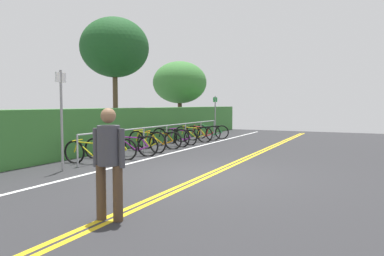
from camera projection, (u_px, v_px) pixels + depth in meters
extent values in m
cube|color=#2B2B2D|center=(209.00, 176.00, 8.50)|extent=(30.42, 13.44, 0.05)
cube|color=gold|center=(212.00, 175.00, 8.46)|extent=(27.38, 0.10, 0.00)
cube|color=gold|center=(206.00, 175.00, 8.53)|extent=(27.38, 0.10, 0.00)
cube|color=white|center=(117.00, 166.00, 9.64)|extent=(27.38, 0.12, 0.00)
cylinder|color=#9EA0A5|center=(77.00, 151.00, 9.56)|extent=(0.05, 0.05, 0.85)
cylinder|color=#9EA0A5|center=(115.00, 145.00, 10.97)|extent=(0.05, 0.05, 0.85)
cylinder|color=#9EA0A5|center=(144.00, 140.00, 12.39)|extent=(0.05, 0.05, 0.85)
cylinder|color=#9EA0A5|center=(167.00, 137.00, 13.81)|extent=(0.05, 0.05, 0.85)
cylinder|color=#9EA0A5|center=(185.00, 134.00, 15.22)|extent=(0.05, 0.05, 0.85)
cylinder|color=#9EA0A5|center=(201.00, 131.00, 16.64)|extent=(0.05, 0.05, 0.85)
cylinder|color=#9EA0A5|center=(214.00, 129.00, 18.05)|extent=(0.05, 0.05, 0.85)
cylinder|color=#9EA0A5|center=(167.00, 126.00, 13.78)|extent=(9.45, 0.04, 0.04)
torus|color=black|center=(74.00, 152.00, 10.20)|extent=(0.15, 0.67, 0.67)
torus|color=black|center=(107.00, 154.00, 9.88)|extent=(0.15, 0.67, 0.67)
cylinder|color=yellow|center=(86.00, 150.00, 10.08)|extent=(0.12, 0.60, 0.46)
cylinder|color=yellow|center=(88.00, 143.00, 10.04)|extent=(0.13, 0.71, 0.07)
cylinder|color=yellow|center=(98.00, 151.00, 9.97)|extent=(0.06, 0.17, 0.41)
cylinder|color=yellow|center=(101.00, 156.00, 9.94)|extent=(0.09, 0.38, 0.17)
cylinder|color=yellow|center=(103.00, 149.00, 9.91)|extent=(0.07, 0.26, 0.29)
cylinder|color=yellow|center=(76.00, 147.00, 10.18)|extent=(0.05, 0.14, 0.31)
cube|color=black|center=(100.00, 143.00, 9.93)|extent=(0.11, 0.21, 0.05)
cylinder|color=yellow|center=(77.00, 140.00, 10.15)|extent=(0.46, 0.09, 0.03)
torus|color=black|center=(95.00, 149.00, 11.06)|extent=(0.19, 0.67, 0.67)
torus|color=black|center=(127.00, 150.00, 10.80)|extent=(0.19, 0.67, 0.67)
cylinder|color=yellow|center=(106.00, 146.00, 10.96)|extent=(0.16, 0.60, 0.46)
cylinder|color=yellow|center=(108.00, 140.00, 10.93)|extent=(0.18, 0.72, 0.07)
cylinder|color=yellow|center=(117.00, 147.00, 10.87)|extent=(0.07, 0.18, 0.41)
cylinder|color=yellow|center=(121.00, 152.00, 10.85)|extent=(0.11, 0.38, 0.17)
cylinder|color=yellow|center=(123.00, 145.00, 10.82)|extent=(0.09, 0.26, 0.28)
cylinder|color=yellow|center=(96.00, 144.00, 11.04)|extent=(0.06, 0.14, 0.30)
cube|color=black|center=(119.00, 140.00, 10.84)|extent=(0.12, 0.21, 0.05)
cylinder|color=yellow|center=(97.00, 137.00, 11.01)|extent=(0.46, 0.12, 0.03)
torus|color=black|center=(116.00, 146.00, 11.65)|extent=(0.28, 0.67, 0.69)
torus|color=black|center=(148.00, 146.00, 11.54)|extent=(0.28, 0.67, 0.69)
cylinder|color=purple|center=(128.00, 144.00, 11.60)|extent=(0.24, 0.57, 0.47)
cylinder|color=purple|center=(130.00, 137.00, 11.58)|extent=(0.27, 0.68, 0.07)
cylinder|color=purple|center=(139.00, 144.00, 11.56)|extent=(0.09, 0.17, 0.42)
cylinder|color=purple|center=(142.00, 149.00, 11.56)|extent=(0.16, 0.37, 0.18)
cylinder|color=purple|center=(144.00, 142.00, 11.54)|extent=(0.12, 0.25, 0.29)
cylinder|color=purple|center=(117.00, 141.00, 11.63)|extent=(0.08, 0.14, 0.31)
cube|color=black|center=(141.00, 137.00, 11.54)|extent=(0.14, 0.22, 0.05)
cylinder|color=purple|center=(119.00, 135.00, 11.61)|extent=(0.44, 0.18, 0.03)
torus|color=black|center=(136.00, 141.00, 12.90)|extent=(0.19, 0.76, 0.76)
torus|color=black|center=(158.00, 143.00, 12.32)|extent=(0.19, 0.76, 0.76)
cylinder|color=yellow|center=(144.00, 139.00, 12.67)|extent=(0.13, 0.57, 0.52)
cylinder|color=yellow|center=(145.00, 133.00, 12.62)|extent=(0.15, 0.67, 0.07)
cylinder|color=yellow|center=(151.00, 140.00, 12.48)|extent=(0.06, 0.17, 0.47)
cylinder|color=yellow|center=(154.00, 145.00, 12.42)|extent=(0.10, 0.36, 0.19)
cylinder|color=yellow|center=(155.00, 138.00, 12.37)|extent=(0.08, 0.25, 0.32)
cylinder|color=yellow|center=(137.00, 136.00, 12.86)|extent=(0.06, 0.14, 0.35)
cube|color=black|center=(153.00, 133.00, 12.42)|extent=(0.11, 0.21, 0.05)
cylinder|color=yellow|center=(138.00, 130.00, 12.81)|extent=(0.46, 0.11, 0.03)
torus|color=black|center=(146.00, 140.00, 13.57)|extent=(0.22, 0.67, 0.68)
torus|color=black|center=(173.00, 141.00, 13.36)|extent=(0.22, 0.67, 0.68)
cylinder|color=orange|center=(156.00, 138.00, 13.49)|extent=(0.18, 0.59, 0.46)
cylinder|color=orange|center=(158.00, 133.00, 13.46)|extent=(0.21, 0.71, 0.07)
cylinder|color=orange|center=(165.00, 139.00, 13.42)|extent=(0.08, 0.17, 0.41)
cylinder|color=orange|center=(168.00, 143.00, 13.40)|extent=(0.13, 0.38, 0.17)
cylinder|color=orange|center=(170.00, 137.00, 13.37)|extent=(0.10, 0.26, 0.29)
cylinder|color=orange|center=(147.00, 136.00, 13.55)|extent=(0.07, 0.14, 0.31)
cube|color=black|center=(167.00, 133.00, 13.39)|extent=(0.13, 0.21, 0.05)
cylinder|color=orange|center=(148.00, 131.00, 13.53)|extent=(0.45, 0.14, 0.03)
torus|color=black|center=(159.00, 137.00, 14.64)|extent=(0.14, 0.74, 0.74)
torus|color=black|center=(182.00, 138.00, 14.06)|extent=(0.14, 0.74, 0.74)
cylinder|color=black|center=(167.00, 135.00, 14.42)|extent=(0.10, 0.62, 0.51)
cylinder|color=black|center=(169.00, 130.00, 14.36)|extent=(0.12, 0.74, 0.07)
cylinder|color=black|center=(175.00, 136.00, 14.22)|extent=(0.06, 0.18, 0.45)
cylinder|color=black|center=(178.00, 140.00, 14.17)|extent=(0.08, 0.39, 0.19)
cylinder|color=black|center=(179.00, 134.00, 14.12)|extent=(0.07, 0.27, 0.31)
cylinder|color=black|center=(160.00, 133.00, 14.60)|extent=(0.05, 0.15, 0.34)
cube|color=black|center=(177.00, 130.00, 14.17)|extent=(0.10, 0.21, 0.05)
cylinder|color=black|center=(161.00, 128.00, 14.56)|extent=(0.46, 0.08, 0.03)
torus|color=black|center=(171.00, 136.00, 15.36)|extent=(0.18, 0.66, 0.66)
torus|color=black|center=(191.00, 138.00, 14.75)|extent=(0.18, 0.66, 0.66)
cylinder|color=purple|center=(178.00, 135.00, 15.13)|extent=(0.15, 0.58, 0.45)
cylinder|color=purple|center=(179.00, 130.00, 15.08)|extent=(0.17, 0.70, 0.07)
cylinder|color=purple|center=(185.00, 136.00, 14.92)|extent=(0.07, 0.17, 0.40)
cylinder|color=purple|center=(187.00, 139.00, 14.86)|extent=(0.11, 0.37, 0.17)
cylinder|color=purple|center=(188.00, 134.00, 14.81)|extent=(0.08, 0.26, 0.28)
cylinder|color=purple|center=(172.00, 133.00, 15.32)|extent=(0.06, 0.14, 0.30)
cube|color=black|center=(186.00, 130.00, 14.86)|extent=(0.12, 0.21, 0.05)
cylinder|color=purple|center=(173.00, 128.00, 15.28)|extent=(0.46, 0.12, 0.03)
torus|color=black|center=(182.00, 134.00, 16.08)|extent=(0.18, 0.72, 0.72)
torus|color=black|center=(205.00, 135.00, 15.80)|extent=(0.18, 0.72, 0.72)
cylinder|color=yellow|center=(190.00, 132.00, 15.97)|extent=(0.14, 0.59, 0.49)
cylinder|color=yellow|center=(192.00, 128.00, 15.94)|extent=(0.16, 0.71, 0.07)
cylinder|color=yellow|center=(198.00, 133.00, 15.87)|extent=(0.06, 0.17, 0.44)
cylinder|color=yellow|center=(201.00, 136.00, 15.85)|extent=(0.10, 0.38, 0.18)
cylinder|color=yellow|center=(202.00, 131.00, 15.82)|extent=(0.08, 0.26, 0.30)
cylinder|color=yellow|center=(183.00, 131.00, 16.06)|extent=(0.06, 0.14, 0.33)
cube|color=black|center=(200.00, 127.00, 15.84)|extent=(0.11, 0.21, 0.05)
cylinder|color=yellow|center=(184.00, 126.00, 16.03)|extent=(0.46, 0.11, 0.03)
torus|color=black|center=(192.00, 133.00, 16.74)|extent=(0.28, 0.68, 0.70)
torus|color=black|center=(213.00, 133.00, 16.63)|extent=(0.28, 0.68, 0.70)
cylinder|color=red|center=(200.00, 131.00, 16.70)|extent=(0.21, 0.53, 0.48)
cylinder|color=red|center=(202.00, 127.00, 16.68)|extent=(0.25, 0.62, 0.07)
cylinder|color=red|center=(207.00, 132.00, 16.66)|extent=(0.09, 0.16, 0.43)
cylinder|color=red|center=(209.00, 135.00, 16.66)|extent=(0.15, 0.34, 0.18)
cylinder|color=red|center=(211.00, 130.00, 16.64)|extent=(0.11, 0.24, 0.30)
cylinder|color=red|center=(194.00, 130.00, 16.73)|extent=(0.08, 0.13, 0.32)
cube|color=black|center=(209.00, 127.00, 16.64)|extent=(0.14, 0.22, 0.05)
cylinder|color=red|center=(195.00, 125.00, 16.71)|extent=(0.44, 0.18, 0.03)
torus|color=black|center=(201.00, 132.00, 17.68)|extent=(0.21, 0.67, 0.68)
torus|color=black|center=(222.00, 132.00, 17.45)|extent=(0.21, 0.67, 0.68)
cylinder|color=#198C38|center=(209.00, 130.00, 17.59)|extent=(0.17, 0.59, 0.46)
cylinder|color=#198C38|center=(210.00, 126.00, 17.56)|extent=(0.20, 0.70, 0.07)
cylinder|color=#198C38|center=(216.00, 131.00, 17.51)|extent=(0.07, 0.17, 0.41)
cylinder|color=#198C38|center=(218.00, 134.00, 17.50)|extent=(0.12, 0.37, 0.17)
cylinder|color=#198C38|center=(220.00, 130.00, 17.47)|extent=(0.09, 0.26, 0.29)
cylinder|color=#198C38|center=(202.00, 129.00, 17.66)|extent=(0.07, 0.14, 0.31)
cube|color=black|center=(217.00, 126.00, 17.48)|extent=(0.12, 0.21, 0.05)
cylinder|color=#198C38|center=(203.00, 125.00, 17.64)|extent=(0.45, 0.13, 0.03)
cylinder|color=#4C3826|center=(118.00, 193.00, 5.11)|extent=(0.14, 0.14, 0.79)
cylinder|color=#4C3826|center=(101.00, 192.00, 5.19)|extent=(0.14, 0.14, 0.79)
cylinder|color=#3F3F47|center=(109.00, 145.00, 5.11)|extent=(0.32, 0.32, 0.56)
sphere|color=#8C6647|center=(108.00, 116.00, 5.08)|extent=(0.21, 0.21, 0.21)
cylinder|color=#3F3F47|center=(122.00, 148.00, 5.05)|extent=(0.09, 0.09, 0.55)
cylinder|color=#3F3F47|center=(96.00, 147.00, 5.17)|extent=(0.09, 0.09, 0.55)
cylinder|color=gray|center=(62.00, 121.00, 8.93)|extent=(0.06, 0.06, 2.49)
cube|color=white|center=(61.00, 77.00, 8.86)|extent=(0.36, 0.07, 0.24)
cylinder|color=gray|center=(215.00, 116.00, 18.73)|extent=(0.06, 0.06, 2.07)
cube|color=#198C33|center=(215.00, 100.00, 18.67)|extent=(0.36, 0.09, 0.24)
cube|color=#387533|center=(151.00, 125.00, 15.84)|extent=(18.45, 0.95, 1.51)
cylinder|color=brown|center=(115.00, 109.00, 15.49)|extent=(0.21, 0.21, 2.92)
ellipsoid|color=#1C4C21|center=(115.00, 48.00, 15.32)|extent=(2.88, 2.88, 2.51)
cylinder|color=#473323|center=(180.00, 116.00, 22.47)|extent=(0.26, 0.26, 1.84)
ellipsoid|color=#387533|center=(180.00, 82.00, 22.33)|extent=(3.30, 3.30, 2.57)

